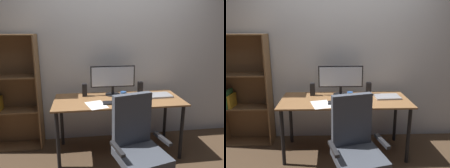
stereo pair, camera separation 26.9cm
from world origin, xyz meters
The scene contains 13 objects.
ground_plane centered at (0.00, 0.00, 0.00)m, with size 12.00×12.00×0.00m, color #4C3826.
back_wall centered at (0.00, 0.51, 1.30)m, with size 6.40×0.10×2.60m, color silver.
desk centered at (0.00, 0.00, 0.66)m, with size 1.63×0.68×0.74m.
monitor centered at (-0.05, 0.20, 0.97)m, with size 0.59×0.20×0.40m.
keyboard centered at (-0.07, -0.16, 0.75)m, with size 0.29×0.11×0.02m, color black.
mouse centered at (0.13, -0.17, 0.76)m, with size 0.06×0.10×0.03m, color black.
coffee_mug centered at (0.07, 0.01, 0.79)m, with size 0.09×0.08×0.09m.
laptop centered at (0.56, 0.05, 0.75)m, with size 0.32×0.23×0.02m, color #99999E.
speaker_left centered at (-0.42, 0.19, 0.82)m, with size 0.06×0.07×0.17m, color black.
speaker_right centered at (0.33, 0.19, 0.82)m, with size 0.06×0.07×0.17m, color black.
paper_sheet centered at (-0.30, -0.19, 0.74)m, with size 0.21×0.30×0.00m, color white.
office_chair centered at (0.06, -0.80, 0.46)m, with size 0.57×0.56×1.01m.
bookshelf centered at (-1.40, 0.34, 0.76)m, with size 0.70×0.28×1.55m.
Camera 1 is at (-0.45, -2.64, 1.62)m, focal length 35.18 mm.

